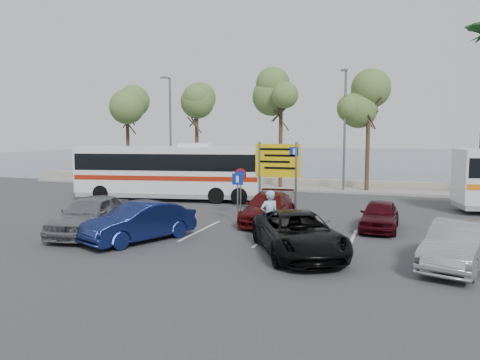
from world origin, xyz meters
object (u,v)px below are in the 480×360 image
(car_maroon, at_px, (268,208))
(suv_black, at_px, (298,234))
(car_silver_a, at_px, (91,215))
(pedestrian_near, at_px, (269,216))
(direction_sign, at_px, (278,166))
(street_lamp_right, at_px, (345,124))
(coach_bus_left, at_px, (169,174))
(car_silver_b, at_px, (457,245))
(street_lamp_left, at_px, (170,125))
(car_red, at_px, (380,215))
(car_blue, at_px, (139,222))

(car_maroon, bearing_deg, suv_black, -66.92)
(car_silver_a, distance_m, pedestrian_near, 7.09)
(direction_sign, bearing_deg, street_lamp_right, 79.06)
(coach_bus_left, xyz_separation_m, car_silver_b, (14.70, -10.00, -0.91))
(pedestrian_near, bearing_deg, coach_bus_left, -84.48)
(direction_sign, bearing_deg, suv_black, -70.32)
(coach_bus_left, distance_m, car_silver_b, 17.80)
(street_lamp_left, relative_size, car_red, 2.19)
(car_silver_a, relative_size, car_maroon, 1.01)
(car_silver_b, bearing_deg, car_silver_a, -165.45)
(car_maroon, height_order, suv_black, suv_black)
(car_silver_a, bearing_deg, car_red, 14.85)
(street_lamp_left, height_order, coach_bus_left, street_lamp_left)
(street_lamp_left, bearing_deg, car_blue, -66.50)
(car_silver_b, bearing_deg, car_blue, -163.83)
(car_silver_a, distance_m, car_blue, 2.43)
(suv_black, bearing_deg, pedestrian_near, 106.00)
(direction_sign, relative_size, car_silver_a, 0.78)
(street_lamp_right, xyz_separation_m, suv_black, (0.40, -17.02, -3.90))
(pedestrian_near, bearing_deg, street_lamp_right, -133.16)
(street_lamp_left, height_order, pedestrian_near, street_lamp_left)
(car_blue, bearing_deg, direction_sign, 85.73)
(car_blue, height_order, suv_black, car_blue)
(direction_sign, relative_size, coach_bus_left, 0.32)
(street_lamp_right, xyz_separation_m, car_silver_a, (-8.00, -16.65, -3.81))
(car_silver_a, relative_size, pedestrian_near, 2.41)
(car_red, height_order, suv_black, suv_black)
(direction_sign, relative_size, pedestrian_near, 1.87)
(street_lamp_right, relative_size, suv_black, 1.58)
(car_red, xyz_separation_m, car_silver_b, (2.40, -5.00, 0.06))
(car_maroon, bearing_deg, coach_bus_left, 143.75)
(car_red, bearing_deg, car_silver_b, -62.45)
(car_maroon, relative_size, pedestrian_near, 2.39)
(pedestrian_near, bearing_deg, direction_sign, -118.63)
(street_lamp_left, bearing_deg, coach_bus_left, -63.50)
(street_lamp_left, distance_m, pedestrian_near, 19.95)
(suv_black, relative_size, car_silver_b, 1.22)
(street_lamp_right, relative_size, car_silver_b, 1.93)
(car_blue, xyz_separation_m, pedestrian_near, (4.60, 1.50, 0.24))
(pedestrian_near, bearing_deg, car_silver_a, -30.33)
(car_silver_a, height_order, car_maroon, car_silver_a)
(car_maroon, bearing_deg, street_lamp_left, 129.90)
(coach_bus_left, height_order, car_blue, coach_bus_left)
(coach_bus_left, bearing_deg, car_blue, -68.69)
(street_lamp_right, bearing_deg, suv_black, -88.65)
(street_lamp_right, xyz_separation_m, direction_sign, (-2.00, -10.32, -2.17))
(street_lamp_right, height_order, car_silver_b, street_lamp_right)
(car_maroon, xyz_separation_m, suv_black, (2.40, -5.00, 0.04))
(car_blue, distance_m, car_red, 9.78)
(car_silver_a, xyz_separation_m, car_maroon, (6.00, 4.63, -0.12))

